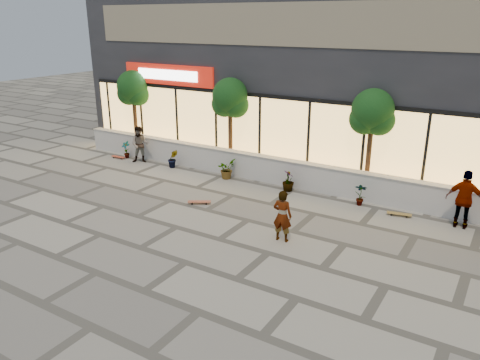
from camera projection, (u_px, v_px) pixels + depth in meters
The scene contains 17 objects.
ground at pixel (186, 262), 12.58m from camera, with size 80.00×80.00×0.00m, color #9E9A89.
planter_wall at pixel (297, 174), 18.05m from camera, with size 22.00×0.42×1.04m.
retail_building at pixel (351, 64), 21.24m from camera, with size 24.00×9.17×8.50m.
shrub_a at pixel (126, 150), 21.85m from camera, with size 0.43×0.29×0.81m, color #133D15.
shrub_b at pixel (173, 159), 20.46m from camera, with size 0.45×0.36×0.81m, color #133D15.
shrub_c at pixel (226, 169), 19.08m from camera, with size 0.73×0.63×0.81m, color #133D15.
shrub_d at pixel (288, 181), 17.69m from camera, with size 0.45×0.45×0.81m, color #133D15.
shrub_e at pixel (361, 194), 16.31m from camera, with size 0.43×0.29×0.81m, color #133D15.
tree_west at pixel (133, 90), 22.26m from camera, with size 1.60×1.50×3.92m.
tree_midwest at pixel (230, 100), 19.54m from camera, with size 1.60×1.50×3.92m.
tree_mideast at pixel (372, 115), 16.57m from camera, with size 1.60×1.50×3.92m.
skater_center at pixel (282, 216), 13.59m from camera, with size 0.57×0.38×1.57m, color white.
skater_left at pixel (140, 145), 21.07m from camera, with size 0.81×0.63×1.66m, color tan.
skater_right_near at pixel (465, 200), 14.39m from camera, with size 1.10×0.46×1.88m, color white.
skateboard_center at pixel (199, 202), 16.53m from camera, with size 0.80×0.60×0.10m.
skateboard_left at pixel (118, 157), 21.91m from camera, with size 0.76×0.25×0.09m.
skateboard_right_near at pixel (399, 214), 15.51m from camera, with size 0.81×0.34×0.10m.
Camera 1 is at (7.09, -8.74, 6.22)m, focal length 35.00 mm.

